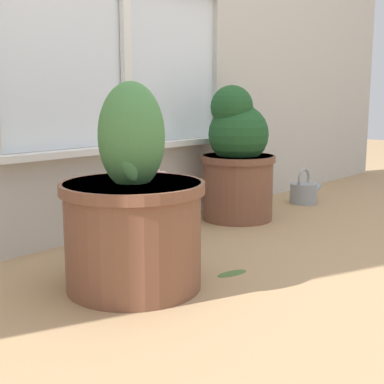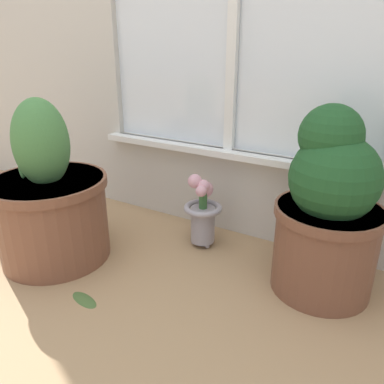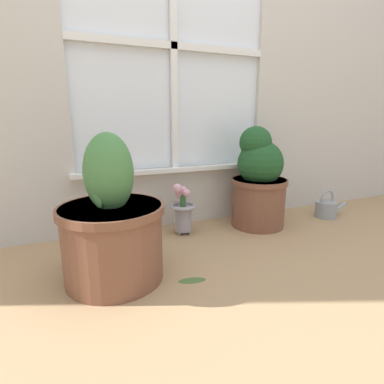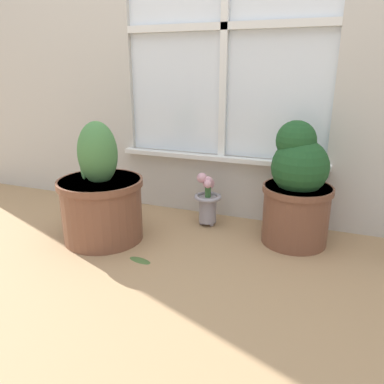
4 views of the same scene
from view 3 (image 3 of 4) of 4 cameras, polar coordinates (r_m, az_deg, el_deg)
name	(u,v)px [view 3 (image 3 of 4)]	position (r m, az deg, el deg)	size (l,w,h in m)	color
ground_plane	(227,271)	(1.29, 6.73, -14.80)	(10.00, 10.00, 0.00)	tan
potted_plant_left	(112,228)	(1.19, -14.92, -6.66)	(0.40, 0.40, 0.57)	brown
potted_plant_right	(259,182)	(1.76, 12.57, 1.94)	(0.32, 0.32, 0.58)	brown
flower_vase	(183,209)	(1.62, -1.80, -3.24)	(0.14, 0.14, 0.28)	#99939E
watering_can	(327,208)	(2.10, 24.25, -2.86)	(0.24, 0.13, 0.18)	gray
fallen_leaf	(192,280)	(1.22, 0.02, -16.36)	(0.12, 0.07, 0.01)	#476633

